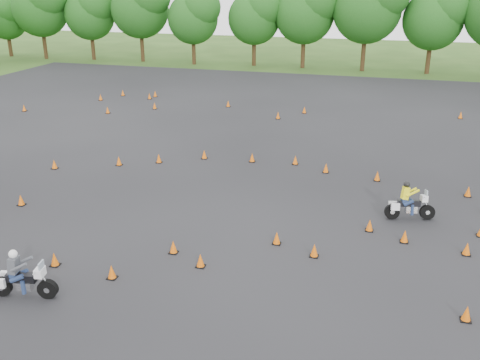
{
  "coord_description": "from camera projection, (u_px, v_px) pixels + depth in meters",
  "views": [
    {
      "loc": [
        5.58,
        -15.88,
        9.11
      ],
      "look_at": [
        0.0,
        4.0,
        1.2
      ],
      "focal_mm": 40.0,
      "sensor_mm": 36.0,
      "label": 1
    }
  ],
  "objects": [
    {
      "name": "asphalt_pad",
      "position": [
        252.0,
        189.0,
        24.34
      ],
      "size": [
        62.0,
        62.0,
        0.0
      ],
      "primitive_type": "plane",
      "color": "black",
      "rests_on": "ground"
    },
    {
      "name": "traffic_cones",
      "position": [
        242.0,
        188.0,
        23.93
      ],
      "size": [
        36.62,
        33.53,
        0.45
      ],
      "color": "#DF5D09",
      "rests_on": "asphalt_pad"
    },
    {
      "name": "rider_grey",
      "position": [
        23.0,
        274.0,
        15.93
      ],
      "size": [
        2.13,
        0.99,
        1.59
      ],
      "primitive_type": null,
      "rotation": [
        0.0,
        0.0,
        0.18
      ],
      "color": "#414449",
      "rests_on": "ground"
    },
    {
      "name": "rider_yellow",
      "position": [
        411.0,
        202.0,
        21.05
      ],
      "size": [
        2.07,
        1.06,
        1.53
      ],
      "primitive_type": null,
      "rotation": [
        0.0,
        0.0,
        0.24
      ],
      "color": "yellow",
      "rests_on": "ground"
    },
    {
      "name": "ground",
      "position": [
        210.0,
        250.0,
        18.94
      ],
      "size": [
        140.0,
        140.0,
        0.0
      ],
      "primitive_type": "plane",
      "color": "#2D5119",
      "rests_on": "ground"
    },
    {
      "name": "treeline",
      "position": [
        363.0,
        28.0,
        48.35
      ],
      "size": [
        86.93,
        32.39,
        10.71
      ],
      "color": "#1C4F16",
      "rests_on": "ground"
    }
  ]
}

